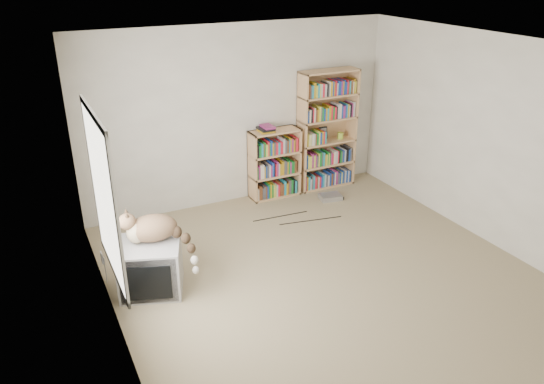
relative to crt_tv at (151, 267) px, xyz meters
name	(u,v)px	position (x,y,z in m)	size (l,w,h in m)	color
floor	(332,282)	(1.80, -0.74, -0.27)	(4.50, 5.00, 0.01)	tan
wall_back	(240,116)	(1.80, 1.76, 0.98)	(4.50, 0.02, 2.50)	silver
wall_left	(109,223)	(-0.45, -0.74, 0.98)	(0.02, 5.00, 2.50)	silver
wall_right	(499,145)	(4.05, -0.74, 0.98)	(0.02, 5.00, 2.50)	silver
ceiling	(344,50)	(1.80, -0.74, 2.23)	(4.50, 5.00, 0.02)	white
window	(104,197)	(-0.44, -0.54, 1.13)	(0.02, 1.22, 1.52)	white
crt_tv	(151,267)	(0.00, 0.00, 0.00)	(0.79, 0.75, 0.55)	#9F9FA1
cat	(159,232)	(0.12, 0.02, 0.38)	(0.75, 0.63, 0.62)	#372316
bookcase_tall	(326,133)	(3.14, 1.61, 0.58)	(0.90, 0.30, 1.79)	tan
bookcase_short	(274,166)	(2.26, 1.61, 0.20)	(0.74, 0.30, 1.02)	tan
book_stack	(267,129)	(2.14, 1.59, 0.79)	(0.20, 0.27, 0.09)	red
green_mug	(340,135)	(3.38, 1.60, 0.51)	(0.09, 0.09, 0.10)	#A4C738
framed_print	(323,133)	(3.14, 1.70, 0.55)	(0.14, 0.01, 0.19)	black
dvd_player	(330,197)	(2.94, 1.11, -0.24)	(0.31, 0.22, 0.07)	#AAAAAF
wall_outlet	(102,258)	(-0.44, 0.34, 0.05)	(0.01, 0.08, 0.13)	silver
floor_cables	(276,224)	(1.87, 0.75, -0.27)	(1.20, 0.70, 0.01)	black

